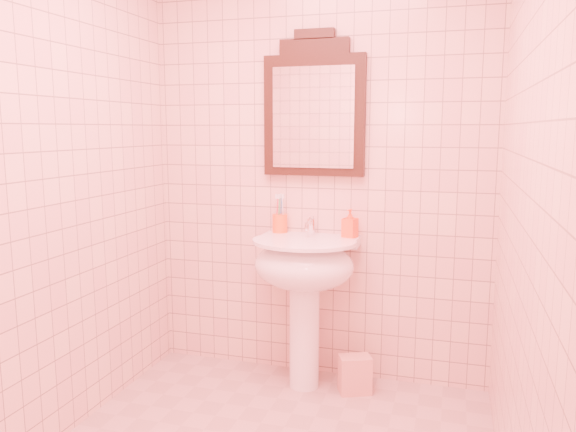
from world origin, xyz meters
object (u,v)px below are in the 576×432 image
(mirror, at_px, (314,109))
(toothbrush_cup, at_px, (280,223))
(pedestal_sink, at_px, (304,275))
(towel, at_px, (355,374))
(soap_dispenser, at_px, (350,223))

(mirror, relative_size, toothbrush_cup, 3.99)
(mirror, bearing_deg, pedestal_sink, -90.00)
(pedestal_sink, xyz_separation_m, mirror, (0.00, 0.20, 0.92))
(mirror, xyz_separation_m, towel, (0.29, -0.19, -1.48))
(pedestal_sink, relative_size, towel, 4.07)
(mirror, height_order, soap_dispenser, mirror)
(mirror, xyz_separation_m, toothbrush_cup, (-0.20, -0.03, -0.66))
(toothbrush_cup, relative_size, towel, 0.97)
(soap_dispenser, relative_size, towel, 0.77)
(toothbrush_cup, bearing_deg, soap_dispenser, -4.02)
(mirror, relative_size, towel, 3.85)
(soap_dispenser, bearing_deg, towel, -47.21)
(pedestal_sink, height_order, towel, pedestal_sink)
(pedestal_sink, distance_m, toothbrush_cup, 0.37)
(toothbrush_cup, height_order, towel, toothbrush_cup)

